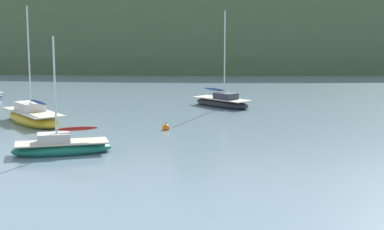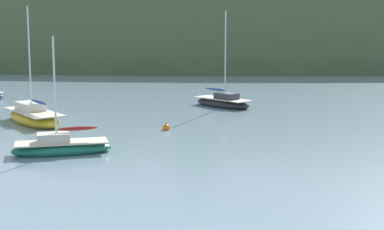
{
  "view_description": "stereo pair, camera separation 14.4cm",
  "coord_description": "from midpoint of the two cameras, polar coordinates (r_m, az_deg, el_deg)",
  "views": [
    {
      "loc": [
        -1.49,
        -12.2,
        6.26
      ],
      "look_at": [
        0.0,
        20.0,
        1.2
      ],
      "focal_mm": 55.16,
      "sensor_mm": 36.0,
      "label": 1
    },
    {
      "loc": [
        -1.35,
        -12.21,
        6.26
      ],
      "look_at": [
        0.0,
        20.0,
        1.2
      ],
      "focal_mm": 55.16,
      "sensor_mm": 36.0,
      "label": 2
    }
  ],
  "objects": [
    {
      "name": "mooring_buoy_outer",
      "position": [
        34.8,
        -2.39,
        -1.25
      ],
      "size": [
        0.44,
        0.44,
        0.54
      ],
      "color": "orange",
      "rests_on": "ground"
    },
    {
      "name": "far_shoreline_hill",
      "position": [
        90.93,
        14.58,
        4.74
      ],
      "size": [
        150.0,
        36.0,
        33.82
      ],
      "color": "#425638",
      "rests_on": "ground"
    },
    {
      "name": "sailboat_orange_cutter",
      "position": [
        38.41,
        -14.97,
        -0.18
      ],
      "size": [
        5.22,
        6.41,
        7.51
      ],
      "color": "gold",
      "rests_on": "ground"
    },
    {
      "name": "sailboat_teal_outer",
      "position": [
        44.42,
        3.09,
        1.25
      ],
      "size": [
        4.65,
        4.98,
        7.32
      ],
      "color": "#232328",
      "rests_on": "ground"
    },
    {
      "name": "sailboat_navy_dinghy",
      "position": [
        29.16,
        -12.4,
        -3.05
      ],
      "size": [
        5.01,
        2.62,
        5.81
      ],
      "color": "#196B56",
      "rests_on": "ground"
    }
  ]
}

